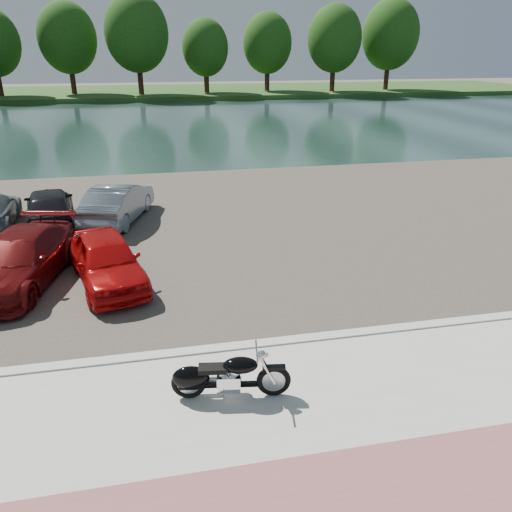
# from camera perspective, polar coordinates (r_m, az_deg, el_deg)

# --- Properties ---
(ground) EXTENTS (200.00, 200.00, 0.00)m
(ground) POSITION_cam_1_polar(r_m,az_deg,el_deg) (10.18, 2.43, -16.51)
(ground) COLOR #595447
(ground) RESTS_ON ground
(promenade) EXTENTS (60.00, 6.00, 0.10)m
(promenade) POSITION_cam_1_polar(r_m,az_deg,el_deg) (9.41, 3.98, -20.02)
(promenade) COLOR beige
(promenade) RESTS_ON ground
(pink_path) EXTENTS (60.00, 2.00, 0.01)m
(pink_path) POSITION_cam_1_polar(r_m,az_deg,el_deg) (8.38, 7.00, -26.49)
(pink_path) COLOR #915259
(pink_path) RESTS_ON promenade
(kerb) EXTENTS (60.00, 0.30, 0.14)m
(kerb) POSITION_cam_1_polar(r_m,az_deg,el_deg) (11.71, 0.07, -10.18)
(kerb) COLOR beige
(kerb) RESTS_ON ground
(parking_lot) EXTENTS (60.00, 18.00, 0.04)m
(parking_lot) POSITION_cam_1_polar(r_m,az_deg,el_deg) (19.80, -5.19, 3.73)
(parking_lot) COLOR #3C3730
(parking_lot) RESTS_ON ground
(river) EXTENTS (120.00, 40.00, 0.00)m
(river) POSITION_cam_1_polar(r_m,az_deg,el_deg) (48.11, -9.40, 14.74)
(river) COLOR #1B302D
(river) RESTS_ON ground
(far_bank) EXTENTS (120.00, 24.00, 0.60)m
(far_bank) POSITION_cam_1_polar(r_m,az_deg,el_deg) (79.89, -10.62, 17.95)
(far_bank) COLOR #274518
(far_bank) RESTS_ON ground
(far_trees) EXTENTS (70.25, 10.68, 12.52)m
(far_trees) POSITION_cam_1_polar(r_m,az_deg,el_deg) (73.71, -7.21, 23.37)
(far_trees) COLOR #331B12
(far_trees) RESTS_ON far_bank
(motorcycle) EXTENTS (2.32, 0.79, 1.05)m
(motorcycle) POSITION_cam_1_polar(r_m,az_deg,el_deg) (9.92, -4.15, -13.61)
(motorcycle) COLOR black
(motorcycle) RESTS_ON promenade
(car_3) EXTENTS (3.07, 5.40, 1.47)m
(car_3) POSITION_cam_1_polar(r_m,az_deg,el_deg) (15.95, -25.40, -0.35)
(car_3) COLOR #5F0D0E
(car_3) RESTS_ON parking_lot
(car_4) EXTENTS (2.75, 4.57, 1.46)m
(car_4) POSITION_cam_1_polar(r_m,az_deg,el_deg) (15.01, -16.65, -0.45)
(car_4) COLOR #B90C0D
(car_4) RESTS_ON parking_lot
(car_8) EXTENTS (2.50, 4.65, 1.50)m
(car_8) POSITION_cam_1_polar(r_m,az_deg,el_deg) (20.85, -22.52, 5.26)
(car_8) COLOR black
(car_8) RESTS_ON parking_lot
(car_9) EXTENTS (2.83, 4.82, 1.50)m
(car_9) POSITION_cam_1_polar(r_m,az_deg,el_deg) (20.52, -15.50, 5.93)
(car_9) COLOR slate
(car_9) RESTS_ON parking_lot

